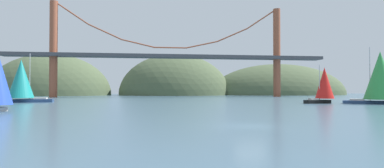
% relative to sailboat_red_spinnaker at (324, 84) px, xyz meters
% --- Properties ---
extents(ground_plane, '(360.00, 360.00, 0.00)m').
position_rel_sailboat_red_spinnaker_xyz_m(ground_plane, '(-28.00, -36.88, -3.96)').
color(ground_plane, '#426075').
extents(headland_right, '(73.33, 44.00, 32.53)m').
position_rel_sailboat_red_spinnaker_xyz_m(headland_right, '(32.00, 98.12, -3.96)').
color(headland_right, '#4C5B3D').
rests_on(headland_right, ground_plane).
extents(headland_left, '(56.80, 44.00, 39.96)m').
position_rel_sailboat_red_spinnaker_xyz_m(headland_left, '(-83.00, 98.12, -3.96)').
color(headland_left, '#4C5B3D').
rests_on(headland_left, ground_plane).
extents(headland_center, '(56.20, 44.00, 41.56)m').
position_rel_sailboat_red_spinnaker_xyz_m(headland_center, '(-23.00, 98.12, -3.96)').
color(headland_center, '#4C5B3D').
rests_on(headland_center, ground_plane).
extents(suspension_bridge, '(120.67, 6.00, 35.14)m').
position_rel_sailboat_red_spinnaker_xyz_m(suspension_bridge, '(-28.00, 58.12, 12.37)').
color(suspension_bridge, brown).
rests_on(suspension_bridge, ground_plane).
extents(sailboat_red_spinnaker, '(6.87, 4.33, 7.89)m').
position_rel_sailboat_red_spinnaker_xyz_m(sailboat_red_spinnaker, '(0.00, 0.00, 0.00)').
color(sailboat_red_spinnaker, black).
rests_on(sailboat_red_spinnaker, ground_plane).
extents(sailboat_teal_sail, '(9.68, 5.92, 10.94)m').
position_rel_sailboat_red_spinnaker_xyz_m(sailboat_teal_sail, '(-63.94, 13.19, 1.00)').
color(sailboat_teal_sail, navy).
rests_on(sailboat_teal_sail, ground_plane).
extents(sailboat_green_sail, '(10.51, 9.24, 11.35)m').
position_rel_sailboat_red_spinnaker_xyz_m(sailboat_green_sail, '(9.32, -4.25, 1.50)').
color(sailboat_green_sail, navy).
rests_on(sailboat_green_sail, ground_plane).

